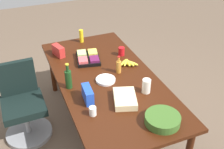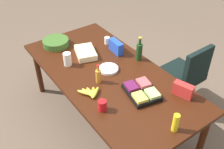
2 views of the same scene
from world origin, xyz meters
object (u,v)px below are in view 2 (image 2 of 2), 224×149
object	(u,v)px
office_chair	(182,82)
fruit_platter	(142,91)
conference_table	(109,78)
mustard_bottle	(176,123)
salad_bowl	(56,43)
chip_bag_red	(183,90)
banana_bunch	(90,93)
wine_bottle	(139,51)
paper_cup	(107,40)
dressing_bottle	(98,76)
mayo_jar	(67,59)
red_solo_cup	(102,106)
paper_plate_stack	(109,69)
chip_bag_blue	(116,47)
sheet_cake	(86,52)

from	to	relation	value
office_chair	fruit_platter	xyz separation A→B (m)	(-0.19, 0.88, 0.41)
conference_table	fruit_platter	size ratio (longest dim) A/B	5.46
mustard_bottle	salad_bowl	size ratio (longest dim) A/B	0.55
chip_bag_red	banana_bunch	size ratio (longest dim) A/B	0.88
mustard_bottle	wine_bottle	bearing A→B (deg)	-23.98
paper_cup	salad_bowl	size ratio (longest dim) A/B	0.27
paper_cup	dressing_bottle	size ratio (longest dim) A/B	0.41
paper_cup	mustard_bottle	xyz separation A→B (m)	(-1.53, 0.35, 0.05)
mayo_jar	dressing_bottle	distance (m)	0.48
fruit_platter	salad_bowl	xyz separation A→B (m)	(1.35, 0.28, 0.01)
office_chair	wine_bottle	xyz separation A→B (m)	(0.30, 0.51, 0.50)
fruit_platter	red_solo_cup	bearing A→B (deg)	84.57
conference_table	wine_bottle	bearing A→B (deg)	-87.71
chip_bag_red	mustard_bottle	bearing A→B (deg)	124.51
conference_table	fruit_platter	world-z (taller)	fruit_platter
fruit_platter	paper_plate_stack	xyz separation A→B (m)	(0.52, 0.04, -0.02)
chip_bag_red	salad_bowl	distance (m)	1.71
mayo_jar	red_solo_cup	world-z (taller)	mayo_jar
office_chair	paper_cup	bearing A→B (deg)	36.42
salad_bowl	red_solo_cup	size ratio (longest dim) A/B	3.00
mustard_bottle	chip_bag_red	bearing A→B (deg)	-55.49
paper_cup	red_solo_cup	bearing A→B (deg)	143.17
banana_bunch	chip_bag_blue	bearing A→B (deg)	-54.13
banana_bunch	wine_bottle	size ratio (longest dim) A/B	0.76
fruit_platter	office_chair	bearing A→B (deg)	-77.91
banana_bunch	dressing_bottle	distance (m)	0.22
office_chair	paper_plate_stack	distance (m)	1.06
chip_bag_red	sheet_cake	bearing A→B (deg)	18.77
office_chair	dressing_bottle	size ratio (longest dim) A/B	4.28
chip_bag_red	paper_plate_stack	xyz separation A→B (m)	(0.78, 0.35, -0.06)
paper_plate_stack	salad_bowl	bearing A→B (deg)	16.20
banana_bunch	mayo_jar	size ratio (longest dim) A/B	1.45
paper_cup	mayo_jar	bearing A→B (deg)	101.51
banana_bunch	wine_bottle	world-z (taller)	wine_bottle
salad_bowl	wine_bottle	size ratio (longest dim) A/B	1.10
sheet_cake	mustard_bottle	world-z (taller)	mustard_bottle
paper_cup	dressing_bottle	bearing A→B (deg)	138.69
mayo_jar	dressing_bottle	size ratio (longest dim) A/B	0.73
office_chair	red_solo_cup	world-z (taller)	office_chair
paper_cup	banana_bunch	bearing A→B (deg)	135.65
salad_bowl	paper_plate_stack	bearing A→B (deg)	-163.80
mustard_bottle	salad_bowl	world-z (taller)	mustard_bottle
conference_table	paper_plate_stack	bearing A→B (deg)	-34.81
wine_bottle	fruit_platter	bearing A→B (deg)	142.48
office_chair	paper_plate_stack	world-z (taller)	office_chair
mayo_jar	dressing_bottle	bearing A→B (deg)	-165.96
mustard_bottle	wine_bottle	size ratio (longest dim) A/B	0.61
chip_bag_red	paper_plate_stack	distance (m)	0.85
dressing_bottle	wine_bottle	distance (m)	0.62
banana_bunch	mayo_jar	world-z (taller)	mayo_jar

